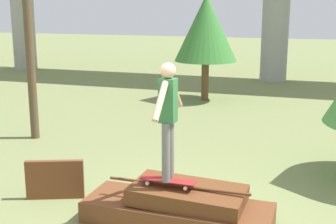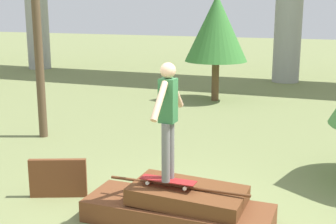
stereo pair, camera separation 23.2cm
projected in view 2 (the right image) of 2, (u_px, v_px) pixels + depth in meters
ground_plane at (177, 223)px, 6.87m from camera, size 80.00×80.00×0.00m
scrap_pile at (181, 208)px, 6.82m from camera, size 2.75×1.02×0.60m
scrap_plank_loose at (58, 178)px, 7.75m from camera, size 0.91×0.43×0.66m
skateboard at (168, 181)px, 6.69m from camera, size 0.82×0.22×0.09m
skater at (168, 113)px, 6.47m from camera, size 0.22×1.09×1.68m
tree_behind_right at (216, 28)px, 15.18m from camera, size 2.05×2.05×3.48m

